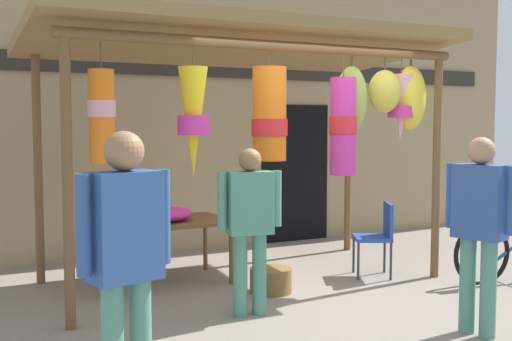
% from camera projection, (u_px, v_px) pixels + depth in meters
% --- Properties ---
extents(ground_plane, '(30.00, 30.00, 0.00)m').
position_uv_depth(ground_plane, '(310.00, 295.00, 6.38)').
color(ground_plane, gray).
extents(shop_facade, '(10.81, 0.29, 3.99)m').
position_uv_depth(shop_facade, '(206.00, 104.00, 8.69)').
color(shop_facade, '#9E8966').
rests_on(shop_facade, ground_plane).
extents(market_stall_canopy, '(4.52, 2.20, 2.76)m').
position_uv_depth(market_stall_canopy, '(262.00, 68.00, 6.66)').
color(market_stall_canopy, brown).
rests_on(market_stall_canopy, ground_plane).
extents(display_table, '(1.39, 0.84, 0.68)m').
position_uv_depth(display_table, '(163.00, 226.00, 6.82)').
color(display_table, brown).
rests_on(display_table, ground_plane).
extents(flower_heap_on_table, '(0.59, 0.41, 0.16)m').
position_uv_depth(flower_heap_on_table, '(168.00, 214.00, 6.75)').
color(flower_heap_on_table, '#D13399').
rests_on(flower_heap_on_table, display_table).
extents(folding_chair, '(0.54, 0.54, 0.84)m').
position_uv_depth(folding_chair, '(379.00, 232.00, 7.14)').
color(folding_chair, '#2347A8').
rests_on(folding_chair, ground_plane).
extents(wicker_basket_by_table, '(0.43, 0.43, 0.25)m').
position_uv_depth(wicker_basket_by_table, '(271.00, 280.00, 6.48)').
color(wicker_basket_by_table, brown).
rests_on(wicker_basket_by_table, ground_plane).
extents(vendor_in_orange, '(0.58, 0.31, 1.70)m').
position_uv_depth(vendor_in_orange, '(126.00, 251.00, 3.62)').
color(vendor_in_orange, '#4C8E7A').
rests_on(vendor_in_orange, ground_plane).
extents(customer_foreground, '(0.59, 0.29, 1.52)m').
position_uv_depth(customer_foreground, '(250.00, 218.00, 5.66)').
color(customer_foreground, '#4C8E7A').
rests_on(customer_foreground, ground_plane).
extents(shopper_by_bananas, '(0.33, 0.57, 1.63)m').
position_uv_depth(shopper_by_bananas, '(480.00, 219.00, 5.12)').
color(shopper_by_bananas, '#4C8E7A').
rests_on(shopper_by_bananas, ground_plane).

